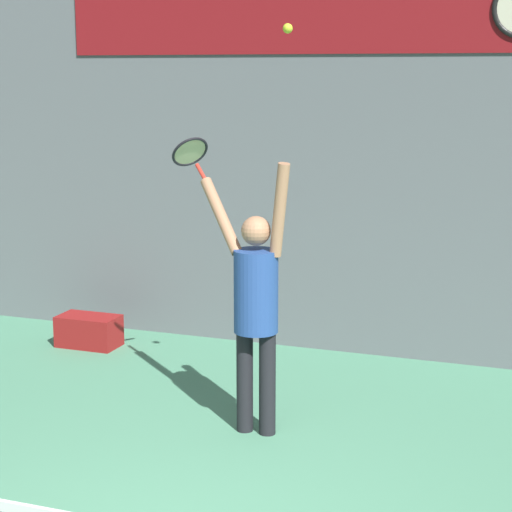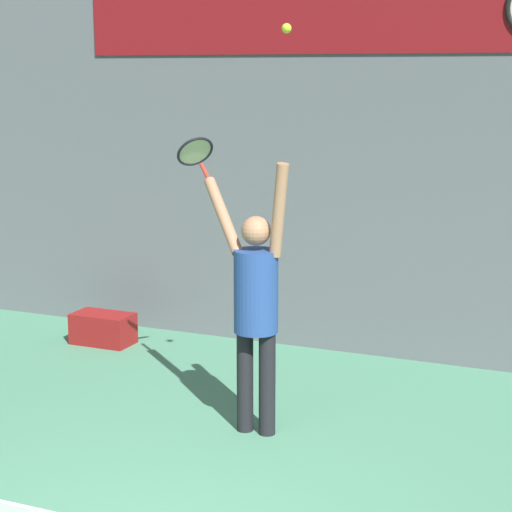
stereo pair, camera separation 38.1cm
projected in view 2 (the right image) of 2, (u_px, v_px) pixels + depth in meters
name	position (u px, v px, depth m)	size (l,w,h in m)	color
back_wall	(369.00, 101.00, 8.81)	(18.00, 0.10, 5.00)	slate
sponsor_banner	(370.00, 11.00, 8.59)	(6.02, 0.02, 0.77)	maroon
tennis_player	(255.00, 299.00, 7.06)	(0.90, 0.55, 2.13)	black
tennis_racket	(196.00, 153.00, 7.56)	(0.40, 0.38, 0.35)	red
tennis_ball	(287.00, 28.00, 6.50)	(0.07, 0.07, 0.07)	#CCDB2D
water_bottle	(121.00, 337.00, 9.46)	(0.07, 0.07, 0.25)	#262628
equipment_bag	(103.00, 328.00, 9.59)	(0.62, 0.36, 0.32)	maroon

